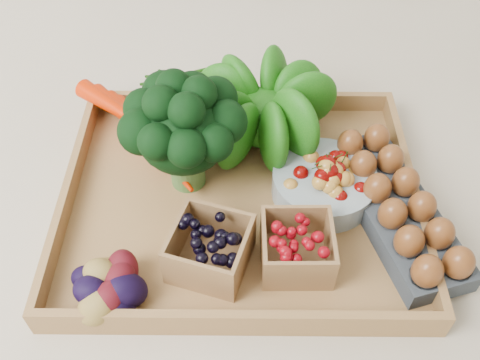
{
  "coord_description": "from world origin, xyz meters",
  "views": [
    {
      "loc": [
        0.0,
        -0.54,
        0.67
      ],
      "look_at": [
        0.0,
        0.0,
        0.06
      ],
      "focal_mm": 40.0,
      "sensor_mm": 36.0,
      "label": 1
    }
  ],
  "objects_px": {
    "tray": "(240,202)",
    "broccoli": "(185,149)",
    "egg_carton": "(395,210)",
    "cherry_bowl": "(324,184)"
  },
  "relations": [
    {
      "from": "tray",
      "to": "broccoli",
      "type": "distance_m",
      "value": 0.12
    },
    {
      "from": "tray",
      "to": "egg_carton",
      "type": "relative_size",
      "value": 1.84
    },
    {
      "from": "broccoli",
      "to": "egg_carton",
      "type": "height_order",
      "value": "broccoli"
    },
    {
      "from": "broccoli",
      "to": "cherry_bowl",
      "type": "relative_size",
      "value": 1.13
    },
    {
      "from": "broccoli",
      "to": "egg_carton",
      "type": "relative_size",
      "value": 0.62
    },
    {
      "from": "broccoli",
      "to": "cherry_bowl",
      "type": "bearing_deg",
      "value": -6.47
    },
    {
      "from": "tray",
      "to": "cherry_bowl",
      "type": "relative_size",
      "value": 3.36
    },
    {
      "from": "tray",
      "to": "broccoli",
      "type": "bearing_deg",
      "value": 155.6
    },
    {
      "from": "broccoli",
      "to": "cherry_bowl",
      "type": "height_order",
      "value": "broccoli"
    },
    {
      "from": "cherry_bowl",
      "to": "egg_carton",
      "type": "relative_size",
      "value": 0.55
    }
  ]
}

